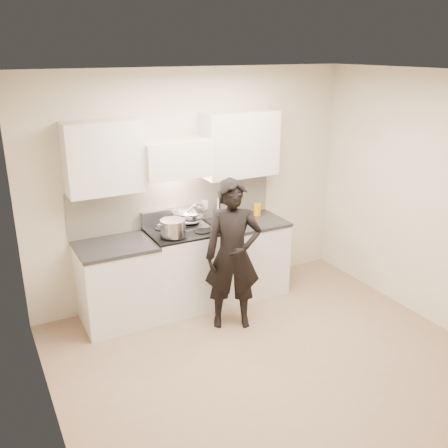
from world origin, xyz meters
The scene contains 11 objects.
ground_plane centered at (0.00, 0.00, 0.00)m, with size 4.00×4.00×0.00m, color #886E56.
room_shell centered at (-0.06, 0.37, 1.60)m, with size 4.04×3.54×2.70m.
stove centered at (-0.30, 1.42, 0.47)m, with size 0.76×0.65×0.96m.
counter_right centered at (0.53, 1.43, 0.46)m, with size 0.92×0.67×0.92m.
counter_left centered at (-1.08, 1.43, 0.46)m, with size 0.82×0.67×0.92m.
wok centered at (-0.15, 1.57, 1.07)m, with size 0.40×0.49×0.32m.
stock_pot centered at (-0.47, 1.28, 1.05)m, with size 0.39×0.32×0.18m.
utensil_crock centered at (0.27, 1.63, 1.00)m, with size 0.10×0.10×0.27m.
spice_jar centered at (0.40, 1.56, 0.96)m, with size 0.04×0.04×0.09m.
oil_glass centered at (0.77, 1.56, 1.00)m, with size 0.09×0.09×0.15m.
person centered at (0.01, 0.78, 0.82)m, with size 0.60×0.40×1.65m, color black.
Camera 1 is at (-2.33, -3.47, 2.90)m, focal length 40.00 mm.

